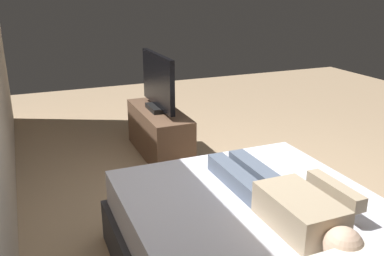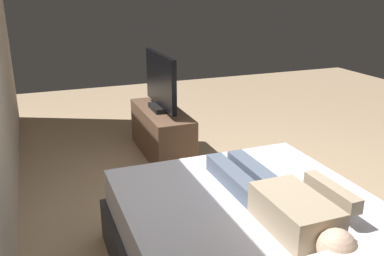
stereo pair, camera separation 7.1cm
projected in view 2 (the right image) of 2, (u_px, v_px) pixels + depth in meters
ground_plane at (247, 225)px, 3.19m from camera, size 10.00×10.00×0.00m
person at (283, 202)px, 2.27m from camera, size 1.26×0.46×0.18m
remote at (325, 190)px, 2.57m from camera, size 0.15×0.04×0.02m
tv_stand at (162, 132)px, 4.47m from camera, size 1.10×0.40×0.50m
tv at (161, 83)px, 4.30m from camera, size 0.88×0.20×0.59m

